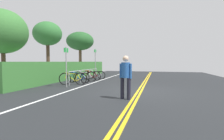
{
  "coord_description": "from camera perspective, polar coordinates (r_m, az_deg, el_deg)",
  "views": [
    {
      "loc": [
        -7.95,
        -0.78,
        1.4
      ],
      "look_at": [
        2.82,
        2.13,
        0.84
      ],
      "focal_mm": 26.73,
      "sensor_mm": 36.0,
      "label": 1
    }
  ],
  "objects": [
    {
      "name": "bicycle_4",
      "position": [
        13.65,
        -5.54,
        -1.67
      ],
      "size": [
        0.46,
        1.64,
        0.69
      ],
      "color": "black",
      "rests_on": "ground_plane"
    },
    {
      "name": "sign_post_near",
      "position": [
        9.4,
        -15.39,
        2.33
      ],
      "size": [
        0.36,
        0.06,
        2.2
      ],
      "color": "gray",
      "rests_on": "ground_plane"
    },
    {
      "name": "tree_far_right",
      "position": [
        20.19,
        -10.86,
        9.58
      ],
      "size": [
        3.19,
        3.19,
        4.87
      ],
      "color": "brown",
      "rests_on": "ground_plane"
    },
    {
      "name": "pedestrian",
      "position": [
        6.21,
        4.67,
        -1.5
      ],
      "size": [
        0.32,
        0.48,
        1.62
      ],
      "color": "#1E1E2D",
      "rests_on": "ground_plane"
    },
    {
      "name": "bicycle_2",
      "position": [
        12.0,
        -9.25,
        -2.17
      ],
      "size": [
        0.47,
        1.67,
        0.75
      ],
      "color": "black",
      "rests_on": "ground_plane"
    },
    {
      "name": "tree_near_left",
      "position": [
        10.42,
        -33.35,
        10.88
      ],
      "size": [
        2.45,
        2.45,
        4.07
      ],
      "color": "#473323",
      "rests_on": "ground_plane"
    },
    {
      "name": "hedge_backdrop",
      "position": [
        14.25,
        -13.67,
        -0.03
      ],
      "size": [
        13.57,
        0.8,
        1.4
      ],
      "primitive_type": "cube",
      "color": "#387533",
      "rests_on": "ground_plane"
    },
    {
      "name": "centre_line_yellow_outer",
      "position": [
        8.12,
        8.87,
        -7.07
      ],
      "size": [
        29.24,
        0.1,
        0.0
      ],
      "primitive_type": "cube",
      "color": "gold",
      "rests_on": "ground_plane"
    },
    {
      "name": "tree_mid",
      "position": [
        14.28,
        -21.17,
        11.35
      ],
      "size": [
        2.2,
        2.2,
        4.52
      ],
      "color": "#473323",
      "rests_on": "ground_plane"
    },
    {
      "name": "ground_plane",
      "position": [
        8.12,
        9.43,
        -7.28
      ],
      "size": [
        32.49,
        13.13,
        0.05
      ],
      "primitive_type": "cube",
      "color": "#232628"
    },
    {
      "name": "sign_post_far",
      "position": [
        14.57,
        -5.74,
        3.23
      ],
      "size": [
        0.36,
        0.06,
        2.51
      ],
      "color": "gray",
      "rests_on": "ground_plane"
    },
    {
      "name": "bicycle_3",
      "position": [
        12.93,
        -6.95,
        -1.83
      ],
      "size": [
        0.67,
        1.68,
        0.73
      ],
      "color": "black",
      "rests_on": "ground_plane"
    },
    {
      "name": "bicycle_0",
      "position": [
        10.46,
        -13.25,
        -2.88
      ],
      "size": [
        0.58,
        1.67,
        0.78
      ],
      "color": "black",
      "rests_on": "ground_plane"
    },
    {
      "name": "bicycle_1",
      "position": [
        11.32,
        -11.52,
        -2.52
      ],
      "size": [
        0.46,
        1.75,
        0.74
      ],
      "color": "black",
      "rests_on": "ground_plane"
    },
    {
      "name": "bike_rack",
      "position": [
        12.06,
        -9.16,
        -0.91
      ],
      "size": [
        4.62,
        0.05,
        0.82
      ],
      "color": "#9EA0A5",
      "rests_on": "ground_plane"
    },
    {
      "name": "centre_line_yellow_inner",
      "position": [
        8.1,
        10.0,
        -7.1
      ],
      "size": [
        29.24,
        0.1,
        0.0
      ],
      "primitive_type": "cube",
      "color": "gold",
      "rests_on": "ground_plane"
    },
    {
      "name": "bike_lane_stripe_white",
      "position": [
        9.04,
        -11.86,
        -6.08
      ],
      "size": [
        29.24,
        0.12,
        0.0
      ],
      "primitive_type": "cube",
      "color": "white",
      "rests_on": "ground_plane"
    }
  ]
}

